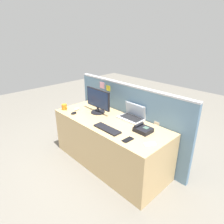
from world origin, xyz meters
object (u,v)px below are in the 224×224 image
object	(u,v)px
laptop	(133,115)
desk_phone	(143,129)
pen_cup	(92,101)
cell_phone_white_slab	(150,144)
keyboard_main	(107,129)
computer_mouse_left_hand	(74,113)
cell_phone_black_slab	(128,140)
computer_mouse_right_hand	(77,109)
desktop_monitor	(98,100)
coffee_mug	(64,107)

from	to	relation	value
laptop	desk_phone	world-z (taller)	laptop
desk_phone	pen_cup	xyz separation A→B (m)	(-1.27, 0.17, 0.02)
cell_phone_white_slab	keyboard_main	bearing A→B (deg)	-139.36
computer_mouse_left_hand	cell_phone_white_slab	world-z (taller)	computer_mouse_left_hand
desk_phone	cell_phone_black_slab	distance (m)	0.30
keyboard_main	computer_mouse_right_hand	size ratio (longest dim) A/B	4.12
keyboard_main	computer_mouse_left_hand	bearing A→B (deg)	-178.68
cell_phone_black_slab	desktop_monitor	bearing A→B (deg)	163.32
computer_mouse_right_hand	keyboard_main	bearing A→B (deg)	-23.33
cell_phone_white_slab	computer_mouse_right_hand	bearing A→B (deg)	-149.75
pen_cup	coffee_mug	world-z (taller)	pen_cup
pen_cup	keyboard_main	bearing A→B (deg)	-27.58
pen_cup	cell_phone_white_slab	distance (m)	1.56
computer_mouse_left_hand	coffee_mug	xyz separation A→B (m)	(-0.26, -0.01, 0.03)
computer_mouse_right_hand	desktop_monitor	bearing A→B (deg)	12.73
desk_phone	desktop_monitor	bearing A→B (deg)	-179.78
desk_phone	computer_mouse_left_hand	xyz separation A→B (m)	(-1.12, -0.32, -0.02)
cell_phone_black_slab	keyboard_main	bearing A→B (deg)	-178.77
laptop	cell_phone_black_slab	size ratio (longest dim) A/B	2.46
laptop	cell_phone_white_slab	distance (m)	0.74
coffee_mug	pen_cup	bearing A→B (deg)	77.27
laptop	cell_phone_white_slab	size ratio (longest dim) A/B	2.64
desk_phone	keyboard_main	world-z (taller)	desk_phone
computer_mouse_right_hand	pen_cup	size ratio (longest dim) A/B	0.56
desk_phone	pen_cup	world-z (taller)	pen_cup
computer_mouse_right_hand	pen_cup	distance (m)	0.36
computer_mouse_right_hand	laptop	bearing A→B (deg)	9.19
cell_phone_black_slab	laptop	bearing A→B (deg)	127.34
computer_mouse_left_hand	desktop_monitor	bearing A→B (deg)	48.62
desktop_monitor	computer_mouse_left_hand	distance (m)	0.43
desktop_monitor	coffee_mug	distance (m)	0.60
desk_phone	keyboard_main	size ratio (longest dim) A/B	0.52
keyboard_main	cell_phone_white_slab	bearing A→B (deg)	10.01
laptop	desk_phone	bearing A→B (deg)	-30.88
laptop	coffee_mug	distance (m)	1.15
desktop_monitor	cell_phone_black_slab	xyz separation A→B (m)	(0.90, -0.30, -0.20)
computer_mouse_right_hand	coffee_mug	bearing A→B (deg)	-153.10
desk_phone	computer_mouse_left_hand	world-z (taller)	desk_phone
desktop_monitor	cell_phone_white_slab	xyz separation A→B (m)	(1.15, -0.19, -0.20)
computer_mouse_right_hand	cell_phone_black_slab	xyz separation A→B (m)	(1.24, -0.12, -0.01)
desk_phone	cell_phone_white_slab	distance (m)	0.32
laptop	computer_mouse_right_hand	bearing A→B (deg)	-155.08
computer_mouse_left_hand	laptop	bearing A→B (deg)	29.23
laptop	keyboard_main	world-z (taller)	laptop
desk_phone	coffee_mug	distance (m)	1.42
cell_phone_white_slab	coffee_mug	distance (m)	1.64
cell_phone_black_slab	cell_phone_white_slab	world-z (taller)	same
keyboard_main	coffee_mug	xyz separation A→B (m)	(-1.02, -0.02, 0.03)
desktop_monitor	keyboard_main	world-z (taller)	desktop_monitor
laptop	coffee_mug	size ratio (longest dim) A/B	2.99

